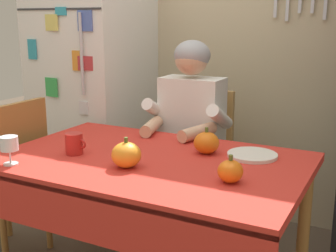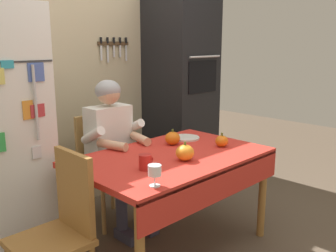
% 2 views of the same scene
% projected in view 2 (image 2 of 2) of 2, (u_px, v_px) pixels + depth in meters
% --- Properties ---
extents(ground_plane, '(10.00, 10.00, 0.00)m').
position_uv_depth(ground_plane, '(180.00, 251.00, 2.80)').
color(ground_plane, brown).
rests_on(ground_plane, ground).
extents(back_wall_assembly, '(3.70, 0.13, 2.60)m').
position_uv_depth(back_wall_assembly, '(81.00, 68.00, 3.49)').
color(back_wall_assembly, '#BCAD89').
rests_on(back_wall_assembly, ground).
extents(wall_oven, '(0.60, 0.64, 2.10)m').
position_uv_depth(wall_oven, '(181.00, 89.00, 3.98)').
color(wall_oven, black).
rests_on(wall_oven, ground).
extents(dining_table, '(1.40, 0.90, 0.74)m').
position_uv_depth(dining_table, '(173.00, 166.00, 2.71)').
color(dining_table, '#9E6B33').
rests_on(dining_table, ground).
extents(chair_behind_person, '(0.40, 0.40, 0.93)m').
position_uv_depth(chair_behind_person, '(102.00, 163.00, 3.23)').
color(chair_behind_person, tan).
rests_on(chair_behind_person, ground).
extents(seated_person, '(0.47, 0.55, 1.25)m').
position_uv_depth(seated_person, '(114.00, 142.00, 3.05)').
color(seated_person, '#38384C').
rests_on(seated_person, ground).
extents(chair_left_side, '(0.40, 0.40, 0.93)m').
position_uv_depth(chair_left_side, '(61.00, 225.00, 2.14)').
color(chair_left_side, '#9E6B33').
rests_on(chair_left_side, ground).
extents(coffee_mug, '(0.11, 0.08, 0.10)m').
position_uv_depth(coffee_mug, '(145.00, 162.00, 2.38)').
color(coffee_mug, '#B2231E').
rests_on(coffee_mug, dining_table).
extents(wine_glass, '(0.08, 0.08, 0.13)m').
position_uv_depth(wine_glass, '(155.00, 171.00, 2.10)').
color(wine_glass, white).
rests_on(wine_glass, dining_table).
extents(pumpkin_large, '(0.10, 0.10, 0.11)m').
position_uv_depth(pumpkin_large, '(222.00, 141.00, 2.90)').
color(pumpkin_large, orange).
rests_on(pumpkin_large, dining_table).
extents(pumpkin_medium, '(0.13, 0.13, 0.13)m').
position_uv_depth(pumpkin_medium, '(185.00, 153.00, 2.57)').
color(pumpkin_medium, orange).
rests_on(pumpkin_medium, dining_table).
extents(pumpkin_small, '(0.12, 0.12, 0.13)m').
position_uv_depth(pumpkin_small, '(173.00, 138.00, 2.96)').
color(pumpkin_small, orange).
rests_on(pumpkin_small, dining_table).
extents(serving_tray, '(0.23, 0.23, 0.02)m').
position_uv_depth(serving_tray, '(186.00, 138.00, 3.15)').
color(serving_tray, silver).
rests_on(serving_tray, dining_table).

